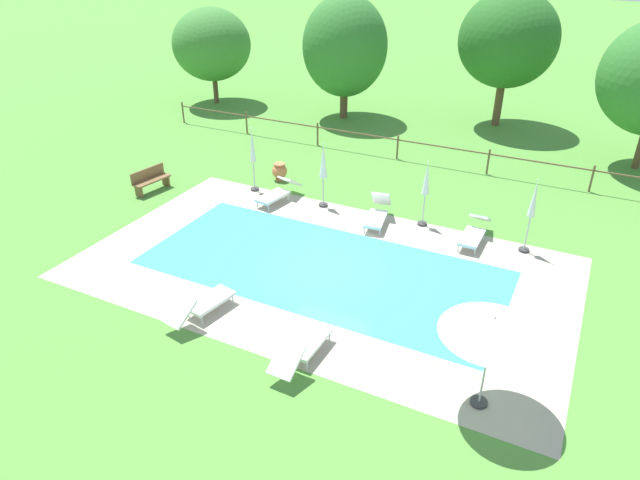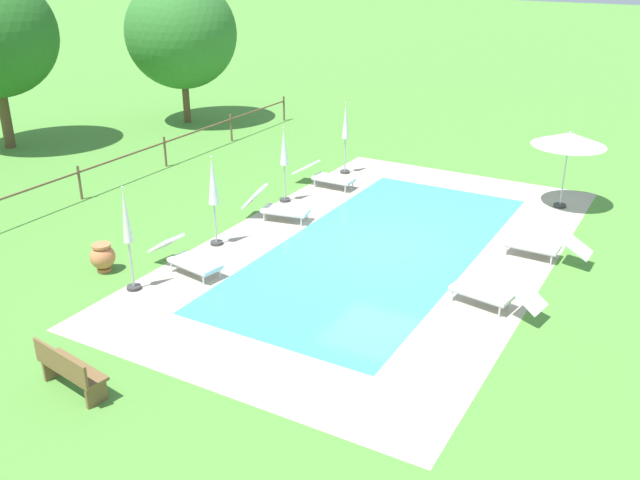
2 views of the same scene
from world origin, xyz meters
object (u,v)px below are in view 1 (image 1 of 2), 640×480
object	(u,v)px
tree_centre	(212,45)
tree_east_mid	(345,47)
sun_lounger_north_end	(202,304)
sun_lounger_north_far	(474,231)
wooden_bench_lawn_side	(151,179)
terracotta_urn_near_fence	(280,171)
patio_umbrella_open_foreground	(493,326)
sun_lounger_north_near_steps	(278,192)
patio_umbrella_closed_row_centre	(426,184)
patio_umbrella_closed_row_mid_east	(253,152)
sun_lounger_south_mid	(303,347)
patio_umbrella_closed_row_mid_west	(533,206)
tree_far_west	(508,40)
sun_lounger_north_mid	(377,213)
patio_umbrella_closed_row_west	(323,165)

from	to	relation	value
tree_centre	tree_east_mid	size ratio (longest dim) A/B	0.84
sun_lounger_north_end	sun_lounger_north_far	bearing A→B (deg)	53.16
wooden_bench_lawn_side	terracotta_urn_near_fence	world-z (taller)	wooden_bench_lawn_side
tree_east_mid	wooden_bench_lawn_side	bearing A→B (deg)	-102.13
patio_umbrella_open_foreground	tree_east_mid	xyz separation A→B (m)	(-11.03, 17.21, 1.54)
sun_lounger_north_near_steps	wooden_bench_lawn_side	xyz separation A→B (m)	(-4.74, -1.34, 0.10)
sun_lounger_north_end	patio_umbrella_open_foreground	bearing A→B (deg)	0.90
patio_umbrella_closed_row_centre	patio_umbrella_closed_row_mid_east	xyz separation A→B (m)	(-6.55, -0.10, 0.05)
sun_lounger_south_mid	tree_centre	size ratio (longest dim) A/B	0.40
tree_east_mid	terracotta_urn_near_fence	bearing A→B (deg)	-81.82
sun_lounger_north_far	patio_umbrella_closed_row_mid_east	bearing A→B (deg)	178.04
patio_umbrella_open_foreground	patio_umbrella_closed_row_mid_west	size ratio (longest dim) A/B	0.95
sun_lounger_south_mid	patio_umbrella_closed_row_mid_east	size ratio (longest dim) A/B	0.84
patio_umbrella_open_foreground	tree_east_mid	distance (m)	20.50
patio_umbrella_closed_row_mid_west	tree_far_west	world-z (taller)	tree_far_west
sun_lounger_north_mid	tree_centre	bearing A→B (deg)	144.27
sun_lounger_north_far	patio_umbrella_open_foreground	distance (m)	7.33
patio_umbrella_closed_row_west	patio_umbrella_closed_row_mid_east	distance (m)	2.94
patio_umbrella_closed_row_centre	tree_far_west	distance (m)	12.48
patio_umbrella_closed_row_mid_west	terracotta_urn_near_fence	bearing A→B (deg)	171.37
patio_umbrella_open_foreground	patio_umbrella_closed_row_mid_east	world-z (taller)	patio_umbrella_closed_row_mid_east
sun_lounger_north_far	patio_umbrella_closed_row_centre	bearing A→B (deg)	167.70
patio_umbrella_closed_row_centre	tree_far_west	xyz separation A→B (m)	(-0.08, 12.20, 2.63)
patio_umbrella_closed_row_west	terracotta_urn_near_fence	bearing A→B (deg)	152.38
sun_lounger_south_mid	patio_umbrella_closed_row_mid_west	xyz separation A→B (m)	(3.72, 7.45, 1.18)
sun_lounger_north_mid	sun_lounger_south_mid	distance (m)	7.20
patio_umbrella_closed_row_west	tree_east_mid	size ratio (longest dim) A/B	0.39
sun_lounger_north_near_steps	patio_umbrella_closed_row_mid_east	size ratio (longest dim) A/B	0.85
sun_lounger_south_mid	wooden_bench_lawn_side	world-z (taller)	wooden_bench_lawn_side
patio_umbrella_closed_row_centre	tree_east_mid	bearing A→B (deg)	126.96
patio_umbrella_closed_row_centre	tree_centre	xyz separation A→B (m)	(-15.08, 9.24, 1.70)
sun_lounger_north_end	wooden_bench_lawn_side	bearing A→B (deg)	139.88
tree_far_west	tree_centre	xyz separation A→B (m)	(-14.99, -2.96, -0.93)
terracotta_urn_near_fence	tree_east_mid	xyz separation A→B (m)	(-1.26, 8.75, 3.20)
wooden_bench_lawn_side	patio_umbrella_closed_row_centre	bearing A→B (deg)	10.79
patio_umbrella_closed_row_west	tree_far_west	world-z (taller)	tree_far_west
patio_umbrella_closed_row_west	wooden_bench_lawn_side	xyz separation A→B (m)	(-6.38, -1.72, -1.09)
sun_lounger_north_mid	tree_centre	distance (m)	17.09
patio_umbrella_closed_row_mid_east	wooden_bench_lawn_side	distance (m)	4.03
patio_umbrella_closed_row_west	patio_umbrella_closed_row_mid_west	distance (m)	6.95
sun_lounger_north_near_steps	sun_lounger_north_far	world-z (taller)	sun_lounger_north_near_steps
sun_lounger_north_end	patio_umbrella_closed_row_mid_west	xyz separation A→B (m)	(6.80, 7.13, 1.17)
sun_lounger_north_near_steps	tree_far_west	size ratio (longest dim) A/B	0.33
sun_lounger_south_mid	tree_far_west	world-z (taller)	tree_far_west
terracotta_urn_near_fence	tree_centre	size ratio (longest dim) A/B	0.14
sun_lounger_north_near_steps	sun_lounger_north_mid	size ratio (longest dim) A/B	1.06
tree_far_west	patio_umbrella_open_foreground	bearing A→B (deg)	-79.40
sun_lounger_north_mid	tree_centre	xyz separation A→B (m)	(-13.68, 9.85, 2.79)
terracotta_urn_near_fence	patio_umbrella_closed_row_west	bearing A→B (deg)	-27.62
wooden_bench_lawn_side	sun_lounger_south_mid	bearing A→B (deg)	-31.21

